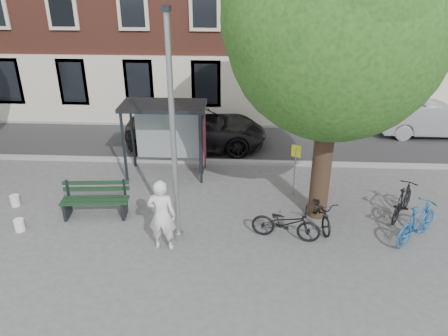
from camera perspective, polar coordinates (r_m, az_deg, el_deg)
ground at (r=12.33m, az=-5.94°, el=-9.23°), size 90.00×90.00×0.00m
road at (r=18.45m, az=-2.78°, el=3.36°), size 40.00×4.00×0.01m
curb_near at (r=16.61m, az=-3.45°, el=0.89°), size 40.00×0.25×0.12m
curb_far at (r=20.28m, az=-2.24°, el=5.67°), size 40.00×0.25×0.12m
lamppost at (r=10.98m, az=-6.60°, el=2.75°), size 0.28×0.35×6.11m
tree_right at (r=11.64m, az=14.75°, el=17.94°), size 5.76×5.60×8.20m
bus_shelter at (r=15.16m, az=-6.29°, el=5.88°), size 2.85×1.45×2.62m
painter at (r=11.50m, az=-8.13°, el=-6.15°), size 0.77×0.53×2.03m
bench at (r=13.64m, az=-16.42°, el=-4.19°), size 2.03×0.81×1.02m
bike_a at (r=12.15m, az=8.08°, el=-7.11°), size 1.99×1.03×1.00m
bike_b at (r=13.03m, az=23.91°, el=-6.47°), size 1.79×1.69×1.15m
bike_c at (r=12.94m, az=12.44°, el=-5.45°), size 0.94×1.87×0.94m
bike_d at (r=14.02m, az=22.33°, el=-4.02°), size 1.41×1.76×1.07m
car_dark at (r=17.78m, az=-3.56°, el=5.14°), size 5.74×2.92×1.55m
car_silver at (r=20.99m, az=25.59°, el=5.88°), size 4.74×1.73×1.55m
bucket_b at (r=13.82m, az=-25.16°, el=-6.76°), size 0.32×0.32×0.36m
bucket_c at (r=15.19m, az=-25.62°, el=-3.86°), size 0.33×0.33×0.36m
notice_sign at (r=14.01m, az=9.32°, el=1.02°), size 0.29×0.15×1.77m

